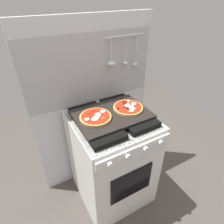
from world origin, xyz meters
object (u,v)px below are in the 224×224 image
(stove, at_px, (112,158))
(baking_tray, at_px, (112,114))
(pizza_left, at_px, (96,117))
(pizza_right, at_px, (128,107))

(stove, height_order, baking_tray, baking_tray)
(pizza_left, xyz_separation_m, pizza_right, (0.27, -0.01, 0.00))
(pizza_left, bearing_deg, pizza_right, -1.24)
(baking_tray, bearing_deg, stove, -90.00)
(stove, height_order, pizza_right, pizza_right)
(stove, xyz_separation_m, baking_tray, (0.00, 0.00, 0.46))
(baking_tray, relative_size, pizza_left, 2.38)
(stove, relative_size, baking_tray, 1.67)
(baking_tray, bearing_deg, pizza_left, -178.92)
(stove, distance_m, pizza_right, 0.50)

